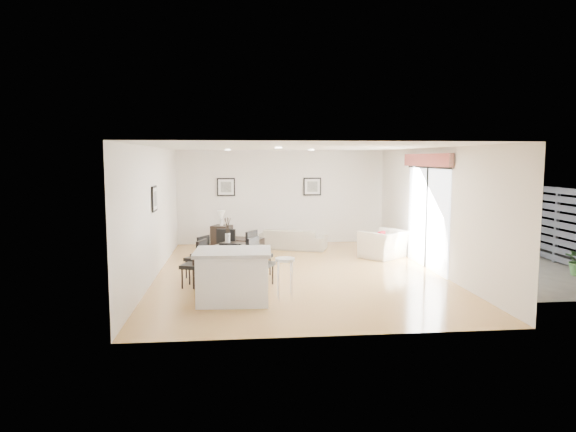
{
  "coord_description": "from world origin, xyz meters",
  "views": [
    {
      "loc": [
        -1.31,
        -10.83,
        2.46
      ],
      "look_at": [
        -0.17,
        0.4,
        1.2
      ],
      "focal_mm": 32.0,
      "sensor_mm": 36.0,
      "label": 1
    }
  ],
  "objects": [
    {
      "name": "wall_left",
      "position": [
        -3.0,
        0.0,
        1.35
      ],
      "size": [
        0.04,
        8.0,
        2.7
      ],
      "primitive_type": "cube",
      "color": "silver",
      "rests_on": "ground"
    },
    {
      "name": "bar_stool",
      "position": [
        -0.48,
        -2.13,
        0.65
      ],
      "size": [
        0.34,
        0.34,
        0.75
      ],
      "color": "silver",
      "rests_on": "ground"
    },
    {
      "name": "dining_chair_foot",
      "position": [
        -1.51,
        0.39,
        0.53
      ],
      "size": [
        0.52,
        0.52,
        0.94
      ],
      "rotation": [
        0.0,
        0.0,
        2.85
      ],
      "color": "black",
      "rests_on": "ground"
    },
    {
      "name": "dining_chair_wfar",
      "position": [
        -2.08,
        -0.25,
        0.49
      ],
      "size": [
        0.54,
        0.54,
        0.88
      ],
      "rotation": [
        0.0,
        0.0,
        -2.1
      ],
      "color": "black",
      "rests_on": "ground"
    },
    {
      "name": "dining_chair_wnear",
      "position": [
        -2.07,
        -1.05,
        0.52
      ],
      "size": [
        0.53,
        0.53,
        0.93
      ],
      "rotation": [
        0.0,
        0.0,
        -1.92
      ],
      "color": "black",
      "rests_on": "ground"
    },
    {
      "name": "coffee_table",
      "position": [
        -1.18,
        2.32,
        0.21
      ],
      "size": [
        1.19,
        0.99,
        0.41
      ],
      "primitive_type": "cube",
      "rotation": [
        0.0,
        0.0,
        -0.43
      ],
      "color": "black",
      "rests_on": "ground"
    },
    {
      "name": "dining_chair_head",
      "position": [
        -1.47,
        -1.63,
        0.52
      ],
      "size": [
        0.53,
        0.53,
        0.93
      ],
      "rotation": [
        0.0,
        0.0,
        -0.34
      ],
      "color": "black",
      "rests_on": "ground"
    },
    {
      "name": "cushion",
      "position": [
        2.24,
        1.38,
        0.53
      ],
      "size": [
        0.25,
        0.28,
        0.28
      ],
      "primitive_type": "cube",
      "rotation": [
        0.0,
        0.0,
        4.03
      ],
      "color": "#A3151F",
      "rests_on": "armchair"
    },
    {
      "name": "dining_chair_enear",
      "position": [
        -0.91,
        -0.99,
        0.52
      ],
      "size": [
        0.57,
        0.57,
        0.94
      ],
      "rotation": [
        0.0,
        0.0,
        1.05
      ],
      "color": "black",
      "rests_on": "ground"
    },
    {
      "name": "framed_print_back_right",
      "position": [
        0.9,
        3.97,
        1.65
      ],
      "size": [
        0.52,
        0.04,
        0.52
      ],
      "color": "black",
      "rests_on": "wall_back"
    },
    {
      "name": "framed_print_back_left",
      "position": [
        -1.6,
        3.97,
        1.65
      ],
      "size": [
        0.52,
        0.04,
        0.52
      ],
      "color": "black",
      "rests_on": "wall_back"
    },
    {
      "name": "table_lamp",
      "position": [
        -1.72,
        3.27,
        0.9
      ],
      "size": [
        0.22,
        0.22,
        0.41
      ],
      "color": "white",
      "rests_on": "side_table"
    },
    {
      "name": "ground",
      "position": [
        0.0,
        0.0,
        0.0
      ],
      "size": [
        8.0,
        8.0,
        0.0
      ],
      "primitive_type": "plane",
      "color": "tan",
      "rests_on": "ground"
    },
    {
      "name": "wall_back",
      "position": [
        0.0,
        4.0,
        1.35
      ],
      "size": [
        6.0,
        0.04,
        2.7
      ],
      "primitive_type": "cube",
      "color": "silver",
      "rests_on": "ground"
    },
    {
      "name": "wall_front",
      "position": [
        0.0,
        -4.0,
        1.35
      ],
      "size": [
        6.0,
        0.04,
        2.7
      ],
      "primitive_type": "cube",
      "color": "silver",
      "rests_on": "ground"
    },
    {
      "name": "armchair",
      "position": [
        2.34,
        1.48,
        0.34
      ],
      "size": [
        1.39,
        1.37,
        0.68
      ],
      "primitive_type": "imported",
      "rotation": [
        0.0,
        0.0,
        3.81
      ],
      "color": "beige",
      "rests_on": "ground"
    },
    {
      "name": "sofa",
      "position": [
        0.19,
        2.96,
        0.27
      ],
      "size": [
        2.01,
        1.32,
        0.55
      ],
      "primitive_type": "imported",
      "rotation": [
        0.0,
        0.0,
        2.8
      ],
      "color": "gray",
      "rests_on": "ground"
    },
    {
      "name": "vase",
      "position": [
        -1.49,
        -0.62,
        0.93
      ],
      "size": [
        0.8,
        1.22,
        0.62
      ],
      "color": "white",
      "rests_on": "dining_table"
    },
    {
      "name": "courtyard_plant_b",
      "position": [
        5.88,
        1.22,
        0.34
      ],
      "size": [
        0.49,
        0.49,
        0.68
      ],
      "primitive_type": "imported",
      "rotation": [
        0.0,
        0.0,
        0.36
      ],
      "color": "#315725",
      "rests_on": "ground"
    },
    {
      "name": "framed_print_left_wall",
      "position": [
        -2.97,
        -0.2,
        1.65
      ],
      "size": [
        0.04,
        0.52,
        0.52
      ],
      "rotation": [
        0.0,
        0.0,
        1.57
      ],
      "color": "black",
      "rests_on": "wall_left"
    },
    {
      "name": "kitchen_island",
      "position": [
        -1.38,
        -2.13,
        0.46
      ],
      "size": [
        1.34,
        1.06,
        0.91
      ],
      "rotation": [
        0.0,
        0.0,
        -0.05
      ],
      "color": "white",
      "rests_on": "ground"
    },
    {
      "name": "ceiling",
      "position": [
        0.0,
        0.0,
        2.7
      ],
      "size": [
        6.0,
        8.0,
        0.02
      ],
      "primitive_type": "cube",
      "color": "white",
      "rests_on": "wall_back"
    },
    {
      "name": "dining_table",
      "position": [
        -1.49,
        -0.62,
        0.61
      ],
      "size": [
        1.4,
        1.82,
        0.68
      ],
      "rotation": [
        0.0,
        0.0,
        -0.41
      ],
      "color": "black",
      "rests_on": "ground"
    },
    {
      "name": "courtyard",
      "position": [
        6.16,
        0.87,
        0.92
      ],
      "size": [
        6.0,
        6.0,
        2.0
      ],
      "color": "gray",
      "rests_on": "ground"
    },
    {
      "name": "sliding_door",
      "position": [
        2.96,
        0.3,
        1.66
      ],
      "size": [
        0.12,
        2.7,
        2.57
      ],
      "color": "white",
      "rests_on": "wall_right"
    },
    {
      "name": "side_table",
      "position": [
        -1.72,
        3.27,
        0.32
      ],
      "size": [
        0.63,
        0.63,
        0.63
      ],
      "primitive_type": "cube",
      "rotation": [
        0.0,
        0.0,
        -0.44
      ],
      "color": "black",
      "rests_on": "ground"
    },
    {
      "name": "dining_chair_efar",
      "position": [
        -0.91,
        -0.17,
        0.53
      ],
      "size": [
        0.59,
        0.59,
        0.95
      ],
      "rotation": [
        0.0,
        0.0,
        1.02
      ],
      "color": "black",
      "rests_on": "ground"
    },
    {
      "name": "wall_right",
      "position": [
        3.0,
        0.0,
        1.35
      ],
      "size": [
        0.04,
        8.0,
        2.7
      ],
      "primitive_type": "cube",
      "color": "silver",
      "rests_on": "ground"
    }
  ]
}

